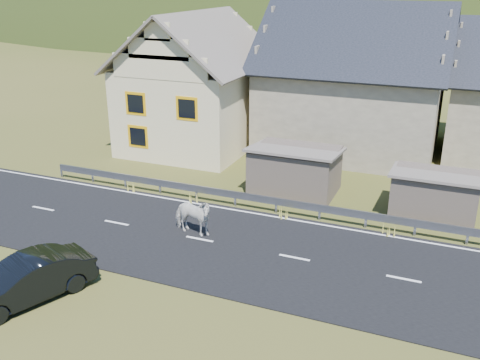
% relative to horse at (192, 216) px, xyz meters
% --- Properties ---
extents(ground, '(160.00, 160.00, 0.00)m').
position_rel_horse_xyz_m(ground, '(4.46, -0.30, -0.85)').
color(ground, '#364015').
rests_on(ground, ground).
extents(road, '(60.00, 7.00, 0.04)m').
position_rel_horse_xyz_m(road, '(4.46, -0.30, -0.83)').
color(road, black).
rests_on(road, ground).
extents(lane_markings, '(60.00, 6.60, 0.01)m').
position_rel_horse_xyz_m(lane_markings, '(4.46, -0.30, -0.81)').
color(lane_markings, silver).
rests_on(lane_markings, road).
extents(guardrail, '(28.10, 0.09, 0.75)m').
position_rel_horse_xyz_m(guardrail, '(4.46, 3.39, -0.29)').
color(guardrail, '#93969B').
rests_on(guardrail, ground).
extents(shed_left, '(4.30, 3.30, 2.40)m').
position_rel_horse_xyz_m(shed_left, '(2.46, 6.20, 0.25)').
color(shed_left, '#6A5A4E').
rests_on(shed_left, ground).
extents(shed_right, '(3.80, 2.90, 2.20)m').
position_rel_horse_xyz_m(shed_right, '(8.96, 5.70, 0.15)').
color(shed_right, '#6A5A4E').
rests_on(shed_right, ground).
extents(house_cream, '(7.80, 9.80, 8.30)m').
position_rel_horse_xyz_m(house_cream, '(-5.55, 11.70, 3.50)').
color(house_cream, beige).
rests_on(house_cream, ground).
extents(house_stone_a, '(10.80, 9.80, 8.90)m').
position_rel_horse_xyz_m(house_stone_a, '(3.46, 14.70, 3.78)').
color(house_stone_a, tan).
rests_on(house_stone_a, ground).
extents(mountain, '(440.00, 280.00, 260.00)m').
position_rel_horse_xyz_m(mountain, '(9.46, 179.70, -20.85)').
color(mountain, '#22360D').
rests_on(mountain, ground).
extents(horse, '(1.10, 2.02, 1.63)m').
position_rel_horse_xyz_m(horse, '(0.00, 0.00, 0.00)').
color(horse, silver).
rests_on(horse, road).
extents(car, '(3.14, 4.70, 1.46)m').
position_rel_horse_xyz_m(car, '(-2.84, -6.29, -0.12)').
color(car, black).
rests_on(car, ground).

